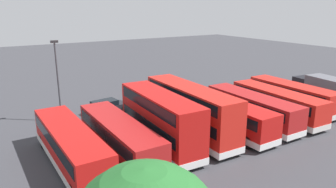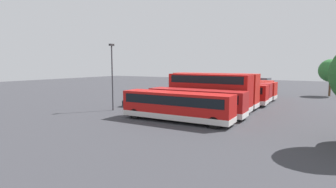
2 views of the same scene
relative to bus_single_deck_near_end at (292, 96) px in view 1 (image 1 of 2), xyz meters
name	(u,v)px [view 1 (image 1 of 2)]	position (x,y,z in m)	size (l,w,h in m)	color
ground_plane	(149,102)	(12.47, -10.86, -1.62)	(140.00, 140.00, 0.00)	#38383D
bus_single_deck_near_end	(292,96)	(0.00, 0.00, 0.00)	(2.81, 10.70, 2.95)	red
bus_single_deck_second	(277,103)	(3.70, 0.97, 0.00)	(3.03, 11.01, 2.95)	red
bus_single_deck_third	(252,108)	(7.23, 0.85, 0.00)	(2.68, 10.82, 2.95)	#A51919
bus_single_deck_fourth	(228,115)	(10.70, 1.16, 0.00)	(2.68, 10.42, 2.95)	#B71411
bus_double_decker_fifth	(190,110)	(14.23, 0.10, 0.83)	(2.81, 11.54, 4.55)	red
bus_double_decker_sixth	(160,119)	(17.71, 0.77, 0.82)	(2.96, 10.21, 4.55)	#B71411
bus_single_deck_seventh	(119,137)	(21.33, 0.69, 0.00)	(2.66, 11.06, 2.95)	#A51919
bus_single_deck_far_end	(70,146)	(24.94, 0.20, 0.00)	(2.79, 11.62, 2.95)	#B71411
box_truck_blue	(324,89)	(-5.50, 0.29, 0.09)	(3.43, 7.76, 3.20)	#595960
car_hatchback_silver	(106,107)	(18.43, -9.87, -0.92)	(4.70, 2.39, 1.43)	black
lamp_post_tall	(57,75)	(23.26, -9.79, 3.17)	(0.70, 0.30, 8.22)	#38383D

